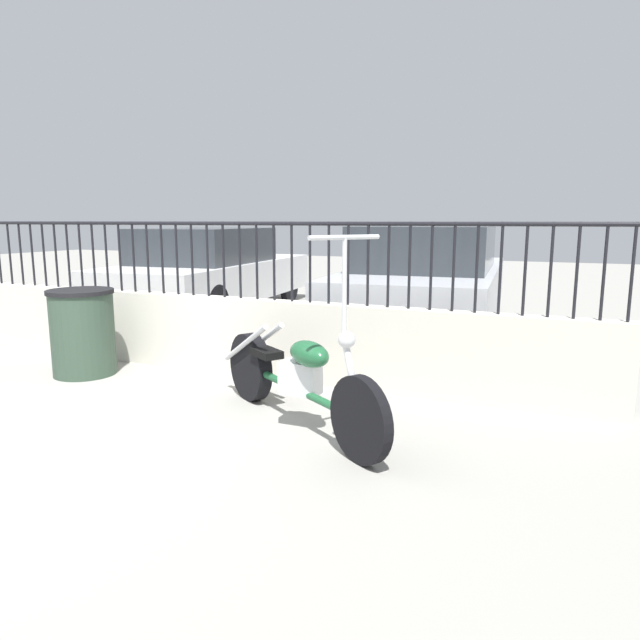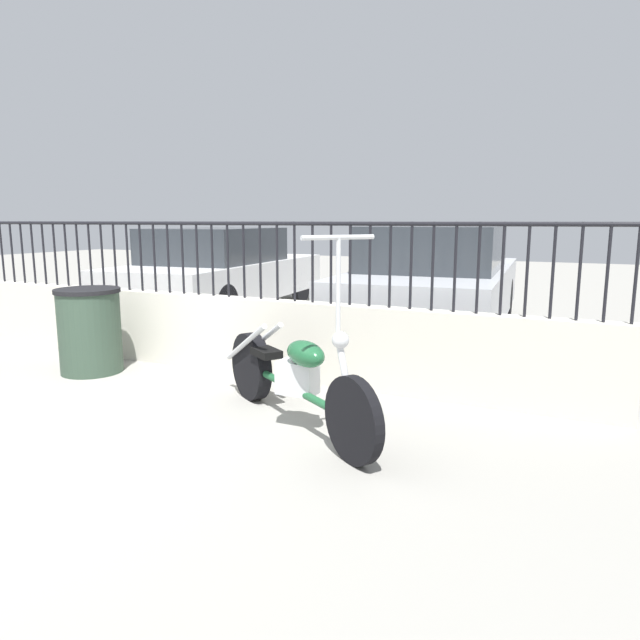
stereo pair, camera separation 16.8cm
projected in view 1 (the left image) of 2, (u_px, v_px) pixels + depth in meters
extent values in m
cube|color=beige|center=(187.00, 331.00, 5.84)|extent=(8.12, 0.18, 0.76)
cylinder|color=black|center=(10.00, 253.00, 6.69)|extent=(0.02, 0.02, 0.73)
cylinder|color=black|center=(21.00, 253.00, 6.61)|extent=(0.02, 0.02, 0.73)
cylinder|color=black|center=(32.00, 254.00, 6.54)|extent=(0.02, 0.02, 0.73)
cylinder|color=black|center=(44.00, 254.00, 6.47)|extent=(0.02, 0.02, 0.73)
cylinder|color=black|center=(56.00, 254.00, 6.40)|extent=(0.02, 0.02, 0.73)
cylinder|color=black|center=(68.00, 255.00, 6.32)|extent=(0.02, 0.02, 0.73)
cylinder|color=black|center=(81.00, 255.00, 6.25)|extent=(0.02, 0.02, 0.73)
cylinder|color=black|center=(93.00, 256.00, 6.18)|extent=(0.02, 0.02, 0.73)
cylinder|color=black|center=(106.00, 256.00, 6.11)|extent=(0.02, 0.02, 0.73)
cylinder|color=black|center=(120.00, 256.00, 6.04)|extent=(0.02, 0.02, 0.73)
cylinder|color=black|center=(134.00, 257.00, 5.96)|extent=(0.02, 0.02, 0.73)
cylinder|color=black|center=(148.00, 257.00, 5.89)|extent=(0.02, 0.02, 0.73)
cylinder|color=black|center=(162.00, 258.00, 5.82)|extent=(0.02, 0.02, 0.73)
cylinder|color=black|center=(177.00, 258.00, 5.75)|extent=(0.02, 0.02, 0.73)
cylinder|color=black|center=(192.00, 259.00, 5.67)|extent=(0.02, 0.02, 0.73)
cylinder|color=black|center=(208.00, 259.00, 5.60)|extent=(0.02, 0.02, 0.73)
cylinder|color=black|center=(224.00, 260.00, 5.53)|extent=(0.02, 0.02, 0.73)
cylinder|color=black|center=(240.00, 260.00, 5.46)|extent=(0.02, 0.02, 0.73)
cylinder|color=black|center=(257.00, 261.00, 5.38)|extent=(0.02, 0.02, 0.73)
cylinder|color=black|center=(274.00, 261.00, 5.31)|extent=(0.02, 0.02, 0.73)
cylinder|color=black|center=(292.00, 262.00, 5.24)|extent=(0.02, 0.02, 0.73)
cylinder|color=black|center=(310.00, 263.00, 5.17)|extent=(0.02, 0.02, 0.73)
cylinder|color=black|center=(329.00, 263.00, 5.10)|extent=(0.02, 0.02, 0.73)
cylinder|color=black|center=(348.00, 264.00, 5.02)|extent=(0.02, 0.02, 0.73)
cylinder|color=black|center=(368.00, 264.00, 4.95)|extent=(0.02, 0.02, 0.73)
cylinder|color=black|center=(388.00, 265.00, 4.88)|extent=(0.02, 0.02, 0.73)
cylinder|color=black|center=(410.00, 266.00, 4.81)|extent=(0.02, 0.02, 0.73)
cylinder|color=black|center=(431.00, 266.00, 4.73)|extent=(0.02, 0.02, 0.73)
cylinder|color=black|center=(454.00, 267.00, 4.66)|extent=(0.02, 0.02, 0.73)
cylinder|color=black|center=(477.00, 268.00, 4.59)|extent=(0.02, 0.02, 0.73)
cylinder|color=black|center=(501.00, 269.00, 4.52)|extent=(0.02, 0.02, 0.73)
cylinder|color=black|center=(525.00, 269.00, 4.44)|extent=(0.02, 0.02, 0.73)
cylinder|color=black|center=(551.00, 270.00, 4.37)|extent=(0.02, 0.02, 0.73)
cylinder|color=black|center=(577.00, 271.00, 4.30)|extent=(0.02, 0.02, 0.73)
cylinder|color=black|center=(604.00, 272.00, 4.23)|extent=(0.02, 0.02, 0.73)
cylinder|color=black|center=(632.00, 273.00, 4.15)|extent=(0.02, 0.02, 0.73)
cylinder|color=black|center=(183.00, 223.00, 5.65)|extent=(8.12, 0.04, 0.04)
cylinder|color=black|center=(360.00, 420.00, 3.53)|extent=(0.51, 0.37, 0.56)
cylinder|color=black|center=(251.00, 367.00, 4.80)|extent=(0.54, 0.41, 0.57)
cylinder|color=#1E5933|center=(297.00, 389.00, 4.17)|extent=(1.21, 0.83, 0.06)
cube|color=silver|center=(300.00, 378.00, 4.11)|extent=(0.28, 0.18, 0.24)
ellipsoid|color=#1E5933|center=(309.00, 354.00, 3.97)|extent=(0.45, 0.39, 0.18)
cube|color=black|center=(267.00, 353.00, 4.52)|extent=(0.32, 0.29, 0.06)
cylinder|color=silver|center=(352.00, 377.00, 3.56)|extent=(0.21, 0.16, 0.51)
sphere|color=silver|center=(347.00, 340.00, 3.57)|extent=(0.11, 0.11, 0.11)
cylinder|color=silver|center=(344.00, 287.00, 3.54)|extent=(0.03, 0.03, 0.62)
cylinder|color=silver|center=(345.00, 237.00, 3.49)|extent=(0.31, 0.45, 0.03)
cylinder|color=silver|center=(245.00, 343.00, 4.69)|extent=(0.66, 0.46, 0.44)
cylinder|color=silver|center=(260.00, 342.00, 4.76)|extent=(0.66, 0.46, 0.44)
cylinder|color=#334738|center=(83.00, 334.00, 5.57)|extent=(0.60, 0.60, 0.80)
cylinder|color=black|center=(80.00, 292.00, 5.50)|extent=(0.62, 0.62, 0.04)
cylinder|color=black|center=(210.00, 283.00, 10.94)|extent=(0.17, 0.65, 0.64)
cylinder|color=black|center=(289.00, 286.00, 10.44)|extent=(0.17, 0.65, 0.64)
cylinder|color=black|center=(116.00, 302.00, 8.32)|extent=(0.17, 0.65, 0.64)
cylinder|color=black|center=(216.00, 308.00, 7.82)|extent=(0.17, 0.65, 0.64)
cube|color=silver|center=(212.00, 280.00, 9.34)|extent=(2.15, 4.65, 0.60)
cube|color=#2D3338|center=(204.00, 245.00, 9.03)|extent=(1.76, 2.30, 0.54)
cylinder|color=black|center=(390.00, 295.00, 9.19)|extent=(0.16, 0.65, 0.64)
cylinder|color=black|center=(496.00, 299.00, 8.66)|extent=(0.16, 0.65, 0.64)
cylinder|color=black|center=(337.00, 325.00, 6.54)|extent=(0.16, 0.65, 0.64)
cylinder|color=black|center=(484.00, 334.00, 6.01)|extent=(0.16, 0.65, 0.64)
cube|color=#B7BABF|center=(428.00, 292.00, 7.56)|extent=(2.08, 4.71, 0.65)
cube|color=#2D3338|center=(427.00, 247.00, 7.24)|extent=(1.73, 2.32, 0.54)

